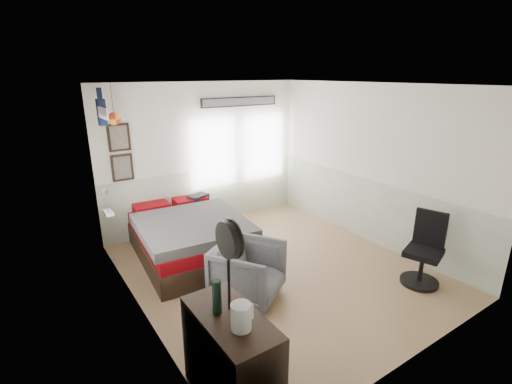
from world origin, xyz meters
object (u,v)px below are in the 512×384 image
(dresser, at_px, (231,360))
(task_chair, at_px, (424,255))
(armchair, at_px, (248,271))
(nightstand, at_px, (199,219))
(bed, at_px, (189,237))

(dresser, xyz_separation_m, task_chair, (3.25, 0.24, -0.03))
(armchair, distance_m, nightstand, 2.32)
(armchair, height_order, task_chair, task_chair)
(dresser, height_order, task_chair, task_chair)
(armchair, xyz_separation_m, task_chair, (2.24, -1.06, 0.05))
(dresser, bearing_deg, nightstand, 68.70)
(bed, distance_m, task_chair, 3.52)
(nightstand, distance_m, task_chair, 3.83)
(dresser, relative_size, task_chair, 0.96)
(dresser, relative_size, armchair, 1.21)
(bed, height_order, dresser, dresser)
(nightstand, bearing_deg, task_chair, -46.41)
(armchair, bearing_deg, nightstand, 47.42)
(bed, distance_m, armchair, 1.50)
(bed, bearing_deg, armchair, -78.43)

